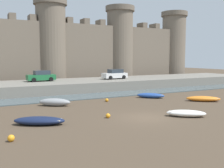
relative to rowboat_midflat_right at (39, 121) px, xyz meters
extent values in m
plane|color=#4C3D2D|center=(8.48, -1.81, -0.33)|extent=(160.00, 160.00, 0.00)
cube|color=#47565B|center=(8.48, 11.41, -0.28)|extent=(80.00, 4.50, 0.10)
cube|color=slate|center=(8.48, 18.66, 0.42)|extent=(69.64, 10.00, 1.48)
cube|color=#706354|center=(8.48, 28.26, 5.33)|extent=(57.64, 2.80, 11.30)
cylinder|color=#706354|center=(8.48, 28.26, 6.90)|extent=(5.33, 5.33, 14.44)
cylinder|color=#675B4D|center=(8.48, 28.26, 14.62)|extent=(5.97, 5.97, 1.00)
cylinder|color=#706354|center=(22.89, 28.26, 6.90)|extent=(5.33, 5.33, 14.44)
cylinder|color=#675B4D|center=(22.89, 28.26, 14.62)|extent=(5.97, 5.97, 1.00)
cylinder|color=#706354|center=(37.30, 28.26, 6.90)|extent=(5.33, 5.33, 14.44)
cylinder|color=#675B4D|center=(37.30, 28.26, 14.62)|extent=(5.97, 5.97, 1.00)
cube|color=#6A5E4F|center=(1.85, 28.26, 11.53)|extent=(1.10, 2.52, 1.10)
cube|color=#6A5E4F|center=(5.17, 28.26, 11.53)|extent=(1.10, 2.52, 1.10)
cube|color=#6A5E4F|center=(11.80, 28.26, 11.53)|extent=(1.10, 2.52, 1.10)
cube|color=#6A5E4F|center=(15.11, 28.26, 11.53)|extent=(1.10, 2.52, 1.10)
cube|color=#6A5E4F|center=(18.43, 28.26, 11.53)|extent=(1.10, 2.52, 1.10)
cube|color=#6A5E4F|center=(28.37, 28.26, 11.53)|extent=(1.10, 2.52, 1.10)
cube|color=#6A5E4F|center=(31.68, 28.26, 11.53)|extent=(1.10, 2.52, 1.10)
ellipsoid|color=#141E3D|center=(0.00, 0.00, -0.02)|extent=(4.05, 3.08, 0.62)
ellipsoid|color=navy|center=(0.00, 0.00, 0.04)|extent=(3.29, 2.48, 0.34)
cube|color=beige|center=(-0.26, 0.14, 0.08)|extent=(0.74, 1.12, 0.06)
cube|color=beige|center=(1.31, -0.73, 0.06)|extent=(0.61, 0.80, 0.08)
ellipsoid|color=orange|center=(19.10, 1.91, -0.02)|extent=(3.79, 3.34, 0.60)
ellipsoid|color=gold|center=(19.10, 1.91, 0.04)|extent=(3.08, 2.69, 0.33)
cube|color=beige|center=(18.87, 2.08, 0.08)|extent=(0.83, 0.99, 0.06)
cube|color=beige|center=(20.27, 1.01, 0.06)|extent=(0.66, 0.73, 0.08)
ellipsoid|color=#234793|center=(15.18, 6.76, -0.01)|extent=(3.27, 3.15, 0.63)
ellipsoid|color=blue|center=(15.18, 6.76, 0.05)|extent=(2.65, 2.55, 0.34)
cube|color=beige|center=(14.99, 6.93, 0.09)|extent=(0.80, 0.84, 0.06)
cube|color=beige|center=(16.15, 5.85, 0.07)|extent=(0.63, 0.65, 0.08)
ellipsoid|color=silver|center=(11.78, -3.06, -0.04)|extent=(3.43, 3.05, 0.57)
ellipsoid|color=white|center=(11.78, -3.06, 0.02)|extent=(2.78, 2.46, 0.31)
cube|color=beige|center=(11.97, -3.21, 0.06)|extent=(0.83, 1.01, 0.06)
cube|color=beige|center=(10.74, -2.28, 0.04)|extent=(0.66, 0.74, 0.08)
ellipsoid|color=gray|center=(3.12, 7.02, 0.07)|extent=(3.36, 2.82, 0.80)
ellipsoid|color=silver|center=(3.12, 7.02, 0.13)|extent=(2.73, 2.27, 0.44)
cube|color=beige|center=(3.32, 6.87, 0.17)|extent=(0.70, 0.87, 0.06)
cube|color=beige|center=(2.05, 7.77, 0.15)|extent=(0.57, 0.65, 0.08)
sphere|color=orange|center=(5.58, -0.42, -0.13)|extent=(0.39, 0.39, 0.39)
sphere|color=orange|center=(-2.39, -3.22, -0.11)|extent=(0.42, 0.42, 0.42)
sphere|color=orange|center=(9.10, 6.82, -0.14)|extent=(0.38, 0.38, 0.38)
cube|color=silver|center=(16.37, 18.44, 1.76)|extent=(4.17, 1.89, 0.80)
cube|color=#2D3842|center=(16.51, 18.45, 2.46)|extent=(2.32, 1.60, 0.64)
cylinder|color=black|center=(15.13, 17.54, 1.48)|extent=(0.65, 0.21, 0.64)
cylinder|color=black|center=(15.06, 19.23, 1.48)|extent=(0.65, 0.21, 0.64)
cylinder|color=black|center=(17.67, 17.65, 1.48)|extent=(0.65, 0.21, 0.64)
cylinder|color=black|center=(17.60, 19.35, 1.48)|extent=(0.65, 0.21, 0.64)
cube|color=#1E6638|center=(4.61, 19.87, 1.76)|extent=(4.17, 1.89, 0.80)
cube|color=#2D3842|center=(4.76, 19.88, 2.46)|extent=(2.32, 1.60, 0.64)
cylinder|color=black|center=(3.38, 18.97, 1.48)|extent=(0.65, 0.21, 0.64)
cylinder|color=black|center=(3.30, 20.66, 1.48)|extent=(0.65, 0.21, 0.64)
cylinder|color=black|center=(5.92, 19.08, 1.48)|extent=(0.65, 0.21, 0.64)
cylinder|color=black|center=(5.84, 20.78, 1.48)|extent=(0.65, 0.21, 0.64)
camera|label=1|loc=(-4.14, -19.65, 4.74)|focal=42.00mm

